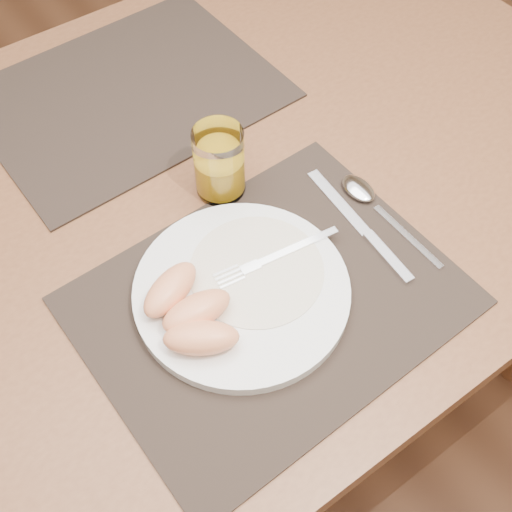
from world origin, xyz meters
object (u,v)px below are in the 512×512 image
object	(u,v)px
table	(195,222)
placemat_near	(270,300)
spoon	(365,195)
juice_glass	(219,165)
placemat_far	(128,94)
fork	(267,260)
plate	(242,291)
knife	(367,233)

from	to	relation	value
table	placemat_near	size ratio (longest dim) A/B	3.11
spoon	juice_glass	xyz separation A→B (m)	(-0.15, 0.13, 0.04)
table	juice_glass	bearing A→B (deg)	-45.38
spoon	placemat_far	bearing A→B (deg)	112.97
spoon	juice_glass	distance (m)	0.21
placemat_near	fork	distance (m)	0.05
table	plate	size ratio (longest dim) A/B	5.19
placemat_near	fork	xyz separation A→B (m)	(0.03, 0.04, 0.02)
spoon	juice_glass	bearing A→B (deg)	139.14
table	fork	size ratio (longest dim) A/B	7.99
placemat_far	fork	bearing A→B (deg)	-92.57
placemat_far	fork	distance (m)	0.40
knife	spoon	xyz separation A→B (m)	(0.04, 0.05, 0.00)
table	fork	xyz separation A→B (m)	(0.00, -0.18, 0.11)
knife	fork	bearing A→B (deg)	166.52
fork	plate	bearing A→B (deg)	-164.53
table	placemat_near	world-z (taller)	placemat_near
placemat_far	juice_glass	size ratio (longest dim) A/B	4.30
placemat_near	knife	world-z (taller)	knife
fork	spoon	size ratio (longest dim) A/B	0.92
fork	knife	distance (m)	0.15
spoon	juice_glass	world-z (taller)	juice_glass
table	spoon	world-z (taller)	spoon
placemat_near	spoon	distance (m)	0.21
fork	knife	xyz separation A→B (m)	(0.14, -0.03, -0.02)
table	knife	xyz separation A→B (m)	(0.14, -0.21, 0.09)
table	juice_glass	world-z (taller)	juice_glass
fork	knife	bearing A→B (deg)	-13.48
fork	spoon	bearing A→B (deg)	4.98
placemat_near	placemat_far	bearing A→B (deg)	84.37
placemat_far	plate	bearing A→B (deg)	-99.22
plate	juice_glass	world-z (taller)	juice_glass
juice_glass	fork	bearing A→B (deg)	-100.59
table	fork	distance (m)	0.21
plate	spoon	xyz separation A→B (m)	(0.23, 0.03, -0.00)
placemat_near	juice_glass	bearing A→B (deg)	74.25
fork	juice_glass	world-z (taller)	juice_glass
plate	juice_glass	bearing A→B (deg)	64.60
plate	fork	bearing A→B (deg)	15.47
table	knife	world-z (taller)	knife
placemat_near	knife	xyz separation A→B (m)	(0.17, 0.01, 0.00)
fork	juice_glass	size ratio (longest dim) A/B	1.67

